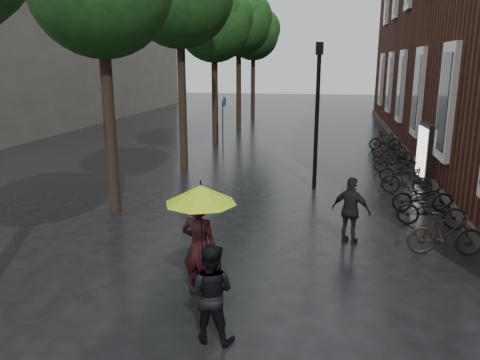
% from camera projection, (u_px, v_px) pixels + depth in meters
% --- Properties ---
extents(bg_building, '(16.00, 30.00, 14.00)m').
position_uv_depth(bg_building, '(11.00, 24.00, 35.12)').
color(bg_building, '#47423D').
rests_on(bg_building, ground).
extents(street_trees, '(4.33, 34.03, 8.91)m').
position_uv_depth(street_trees, '(198.00, 12.00, 20.48)').
color(street_trees, black).
rests_on(street_trees, ground).
extents(person_burgundy, '(0.77, 0.60, 1.89)m').
position_uv_depth(person_burgundy, '(200.00, 248.00, 8.44)').
color(person_burgundy, black).
rests_on(person_burgundy, ground).
extents(person_black, '(0.81, 0.66, 1.58)m').
position_uv_depth(person_black, '(211.00, 293.00, 7.10)').
color(person_black, black).
rests_on(person_black, ground).
extents(lime_umbrella, '(1.20, 1.20, 1.76)m').
position_uv_depth(lime_umbrella, '(201.00, 194.00, 7.57)').
color(lime_umbrella, black).
rests_on(lime_umbrella, ground).
extents(pedestrian_walking, '(1.02, 0.73, 1.61)m').
position_uv_depth(pedestrian_walking, '(351.00, 211.00, 10.99)').
color(pedestrian_walking, black).
rests_on(pedestrian_walking, ground).
extents(parked_bicycles, '(1.90, 13.73, 1.00)m').
position_uv_depth(parked_bicycles, '(405.00, 173.00, 16.22)').
color(parked_bicycles, black).
rests_on(parked_bicycles, ground).
extents(ad_lightbox, '(0.32, 1.41, 2.13)m').
position_uv_depth(ad_lightbox, '(426.00, 153.00, 16.52)').
color(ad_lightbox, black).
rests_on(ad_lightbox, ground).
extents(lamp_post, '(0.25, 0.25, 4.82)m').
position_uv_depth(lamp_post, '(317.00, 102.00, 15.33)').
color(lamp_post, black).
rests_on(lamp_post, ground).
extents(cycle_sign, '(0.14, 0.47, 2.57)m').
position_uv_depth(cycle_sign, '(223.00, 115.00, 22.83)').
color(cycle_sign, '#262628').
rests_on(cycle_sign, ground).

